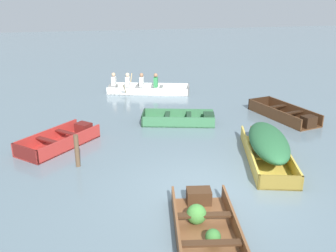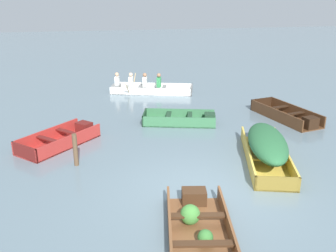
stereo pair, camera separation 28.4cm
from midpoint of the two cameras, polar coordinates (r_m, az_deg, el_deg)
ground_plane at (r=8.71m, az=6.56°, el=-10.07°), size 80.00×80.00×0.00m
dinghy_wooden_brown_foreground at (r=7.28m, az=5.79°, el=-15.31°), size 1.64×3.04×0.44m
skiff_dark_varnish_near_moored at (r=14.10m, az=18.35°, el=1.49°), size 1.58×2.95×0.42m
skiff_red_mid_moored at (r=11.65m, az=-15.12°, el=-1.93°), size 2.46×2.48×0.41m
skiff_yellow_far_moored at (r=10.40m, az=15.59°, el=-2.76°), size 1.97×3.54×0.82m
skiff_green_outer_moored at (r=13.05m, az=2.88°, el=0.99°), size 2.66×1.63×0.37m
rowboat_white_with_crew at (r=17.17m, az=-2.88°, el=5.84°), size 3.82×2.48×0.90m
mooring_post at (r=10.02m, az=-13.14°, el=-3.57°), size 0.12×0.12×0.88m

